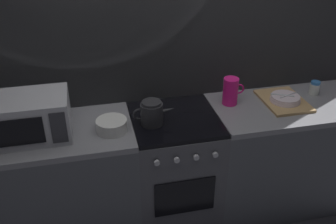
# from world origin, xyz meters

# --- Properties ---
(ground_plane) EXTENTS (8.00, 8.00, 0.00)m
(ground_plane) POSITION_xyz_m (0.00, 0.00, 0.00)
(ground_plane) COLOR #2D2D33
(back_wall) EXTENTS (3.60, 0.05, 2.40)m
(back_wall) POSITION_xyz_m (0.00, 0.32, 1.20)
(back_wall) COLOR gray
(back_wall) RESTS_ON ground_plane
(counter_left) EXTENTS (1.20, 0.60, 0.90)m
(counter_left) POSITION_xyz_m (-0.90, 0.00, 0.45)
(counter_left) COLOR #515459
(counter_left) RESTS_ON ground_plane
(stove_unit) EXTENTS (0.60, 0.63, 0.90)m
(stove_unit) POSITION_xyz_m (-0.00, -0.00, 0.45)
(stove_unit) COLOR #4C4C51
(stove_unit) RESTS_ON ground_plane
(counter_right) EXTENTS (1.20, 0.60, 0.90)m
(counter_right) POSITION_xyz_m (0.90, 0.00, 0.45)
(counter_right) COLOR #515459
(counter_right) RESTS_ON ground_plane
(microwave) EXTENTS (0.46, 0.35, 0.27)m
(microwave) POSITION_xyz_m (-0.92, -0.02, 1.04)
(microwave) COLOR #B2B2B7
(microwave) RESTS_ON counter_left
(kettle) EXTENTS (0.28, 0.15, 0.17)m
(kettle) POSITION_xyz_m (-0.17, -0.04, 0.98)
(kettle) COLOR #262628
(kettle) RESTS_ON stove_unit
(mixing_bowl) EXTENTS (0.20, 0.20, 0.08)m
(mixing_bowl) POSITION_xyz_m (-0.44, -0.07, 0.94)
(mixing_bowl) COLOR silver
(mixing_bowl) RESTS_ON counter_left
(pitcher) EXTENTS (0.16, 0.11, 0.20)m
(pitcher) POSITION_xyz_m (0.44, 0.11, 1.00)
(pitcher) COLOR #E5197A
(pitcher) RESTS_ON counter_right
(dish_pile) EXTENTS (0.30, 0.40, 0.07)m
(dish_pile) POSITION_xyz_m (0.83, 0.03, 0.92)
(dish_pile) COLOR tan
(dish_pile) RESTS_ON counter_right
(spice_jar) EXTENTS (0.08, 0.08, 0.10)m
(spice_jar) POSITION_xyz_m (1.12, 0.11, 0.95)
(spice_jar) COLOR silver
(spice_jar) RESTS_ON counter_right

